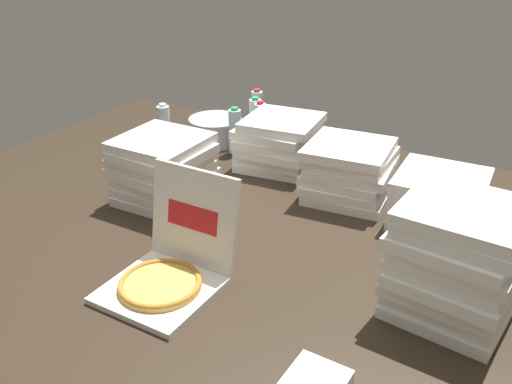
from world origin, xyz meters
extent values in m
cube|color=#2D2319|center=(0.00, 0.00, -0.01)|extent=(3.20, 2.40, 0.02)
cube|color=white|center=(-0.04, -0.49, 0.01)|extent=(0.36, 0.36, 0.02)
cylinder|color=gold|center=(-0.04, -0.49, 0.03)|extent=(0.29, 0.29, 0.02)
torus|color=#B1712A|center=(-0.04, -0.49, 0.04)|extent=(0.29, 0.29, 0.02)
cube|color=white|center=(-0.04, -0.28, 0.20)|extent=(0.36, 0.08, 0.35)
cube|color=red|center=(-0.04, -0.29, 0.20)|extent=(0.21, 0.02, 0.09)
cube|color=white|center=(0.64, 0.50, 0.02)|extent=(0.39, 0.39, 0.04)
cube|color=white|center=(0.64, 0.49, 0.06)|extent=(0.40, 0.40, 0.04)
cube|color=red|center=(0.64, 0.49, 0.09)|extent=(0.24, 0.10, 0.00)
cube|color=white|center=(0.63, 0.51, 0.11)|extent=(0.38, 0.38, 0.04)
cube|color=red|center=(0.63, 0.51, 0.13)|extent=(0.24, 0.08, 0.00)
cube|color=white|center=(0.63, 0.50, 0.15)|extent=(0.38, 0.38, 0.04)
cube|color=white|center=(0.64, 0.49, 0.19)|extent=(0.37, 0.37, 0.04)
cube|color=white|center=(-0.47, 0.07, 0.02)|extent=(0.37, 0.37, 0.04)
cube|color=white|center=(-0.47, 0.07, 0.06)|extent=(0.36, 0.36, 0.04)
cube|color=red|center=(-0.47, 0.07, 0.09)|extent=(0.23, 0.07, 0.00)
cube|color=white|center=(-0.47, 0.08, 0.11)|extent=(0.36, 0.36, 0.04)
cube|color=white|center=(-0.48, 0.07, 0.15)|extent=(0.38, 0.38, 0.04)
cube|color=red|center=(-0.48, 0.07, 0.17)|extent=(0.24, 0.08, 0.00)
cube|color=white|center=(-0.48, 0.08, 0.19)|extent=(0.37, 0.37, 0.04)
cube|color=red|center=(-0.48, 0.08, 0.21)|extent=(0.23, 0.07, 0.00)
cube|color=white|center=(-0.46, 0.06, 0.23)|extent=(0.37, 0.37, 0.04)
cube|color=white|center=(-0.48, 0.07, 0.28)|extent=(0.36, 0.36, 0.04)
cube|color=white|center=(-0.22, 0.67, 0.02)|extent=(0.40, 0.40, 0.04)
cube|color=white|center=(-0.21, 0.67, 0.06)|extent=(0.37, 0.37, 0.04)
cube|color=red|center=(-0.21, 0.67, 0.09)|extent=(0.23, 0.08, 0.00)
cube|color=white|center=(-0.20, 0.66, 0.11)|extent=(0.38, 0.38, 0.04)
cube|color=white|center=(-0.22, 0.66, 0.15)|extent=(0.40, 0.40, 0.04)
cube|color=white|center=(-0.22, 0.66, 0.19)|extent=(0.37, 0.37, 0.04)
cube|color=white|center=(-0.20, 0.68, 0.23)|extent=(0.40, 0.40, 0.04)
cube|color=white|center=(0.83, -0.09, 0.02)|extent=(0.39, 0.39, 0.04)
cube|color=red|center=(0.83, -0.09, 0.04)|extent=(0.24, 0.09, 0.00)
cube|color=white|center=(0.83, -0.08, 0.06)|extent=(0.39, 0.39, 0.04)
cube|color=red|center=(0.83, -0.08, 0.09)|extent=(0.24, 0.09, 0.00)
cube|color=white|center=(0.82, -0.08, 0.11)|extent=(0.39, 0.39, 0.04)
cube|color=red|center=(0.82, -0.08, 0.13)|extent=(0.24, 0.08, 0.00)
cube|color=white|center=(0.83, -0.10, 0.15)|extent=(0.39, 0.39, 0.04)
cube|color=white|center=(0.82, -0.08, 0.19)|extent=(0.39, 0.39, 0.04)
cube|color=red|center=(0.82, -0.08, 0.21)|extent=(0.24, 0.09, 0.00)
cube|color=white|center=(0.83, -0.08, 0.23)|extent=(0.38, 0.38, 0.04)
cube|color=white|center=(0.82, -0.09, 0.28)|extent=(0.39, 0.39, 0.04)
cube|color=white|center=(0.83, -0.08, 0.32)|extent=(0.39, 0.39, 0.04)
cube|color=white|center=(0.82, -0.07, 0.36)|extent=(0.38, 0.38, 0.04)
cube|color=white|center=(0.24, 0.52, 0.02)|extent=(0.39, 0.39, 0.04)
cube|color=white|center=(0.22, 0.52, 0.06)|extent=(0.39, 0.39, 0.04)
cube|color=white|center=(0.22, 0.52, 0.11)|extent=(0.38, 0.38, 0.04)
cube|color=white|center=(0.24, 0.53, 0.15)|extent=(0.40, 0.40, 0.04)
cube|color=white|center=(0.22, 0.53, 0.19)|extent=(0.37, 0.37, 0.04)
cube|color=white|center=(0.22, 0.52, 0.23)|extent=(0.39, 0.39, 0.04)
cylinder|color=#B7BABF|center=(-0.68, 0.78, 0.07)|extent=(0.30, 0.30, 0.14)
cylinder|color=white|center=(-0.50, 0.91, 0.12)|extent=(0.07, 0.07, 0.24)
cylinder|color=#239951|center=(-0.50, 0.91, 0.25)|extent=(0.04, 0.04, 0.01)
cylinder|color=silver|center=(-0.43, 0.86, 0.12)|extent=(0.07, 0.07, 0.24)
cylinder|color=red|center=(-0.43, 0.86, 0.25)|extent=(0.04, 0.04, 0.01)
cylinder|color=silver|center=(-0.57, 1.05, 0.12)|extent=(0.07, 0.07, 0.24)
cylinder|color=red|center=(-0.57, 1.05, 0.25)|extent=(0.04, 0.04, 0.01)
cylinder|color=silver|center=(-0.50, 0.70, 0.12)|extent=(0.07, 0.07, 0.24)
cylinder|color=#239951|center=(-0.50, 0.70, 0.25)|extent=(0.04, 0.04, 0.01)
cylinder|color=silver|center=(-0.86, 0.56, 0.12)|extent=(0.07, 0.07, 0.24)
cylinder|color=white|center=(-0.86, 0.56, 0.25)|extent=(0.04, 0.04, 0.01)
camera|label=1|loc=(1.04, -1.68, 1.17)|focal=39.46mm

